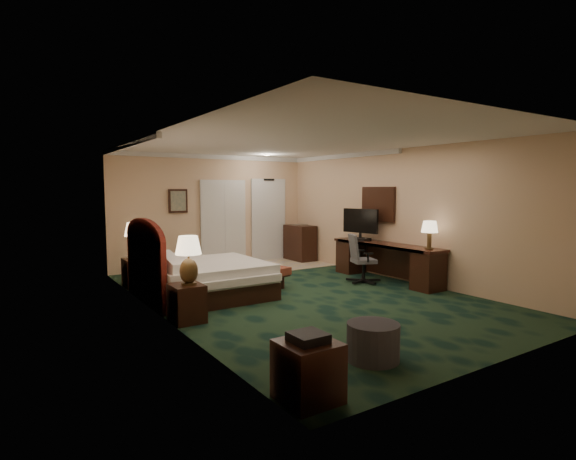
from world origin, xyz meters
TOP-DOWN VIEW (x-y plane):
  - floor at (0.00, 0.00)m, footprint 5.00×7.50m
  - ceiling at (0.00, 0.00)m, footprint 5.00×7.50m
  - wall_back at (0.00, 3.75)m, footprint 5.00×0.00m
  - wall_front at (0.00, -3.75)m, footprint 5.00×0.00m
  - wall_left at (-2.50, 0.00)m, footprint 0.00×7.50m
  - wall_right at (2.50, 0.00)m, footprint 0.00×7.50m
  - crown_molding at (0.00, 0.00)m, footprint 5.00×7.50m
  - tile_patch at (0.90, 2.90)m, footprint 3.20×1.70m
  - headboard at (-2.44, 1.00)m, footprint 0.12×2.00m
  - entry_door at (1.55, 3.72)m, footprint 1.02×0.06m
  - closet_doors at (0.25, 3.71)m, footprint 1.20×0.06m
  - wall_art at (-0.90, 3.71)m, footprint 0.45×0.06m
  - wall_mirror at (2.46, 0.60)m, footprint 0.05×0.95m
  - bed at (-1.44, 0.76)m, footprint 1.92×1.78m
  - nightstand_near at (-2.27, -0.44)m, footprint 0.43×0.49m
  - nightstand_far at (-2.26, 2.31)m, footprint 0.43×0.50m
  - lamp_near at (-2.24, -0.47)m, footprint 0.42×0.42m
  - lamp_far at (-2.27, 2.31)m, footprint 0.39×0.39m
  - bed_bench at (-0.14, 1.08)m, footprint 0.66×1.23m
  - ottoman at (-1.07, -2.95)m, footprint 0.62×0.62m
  - side_table at (-2.22, -3.32)m, footprint 0.50×0.50m
  - desk at (2.19, 0.08)m, footprint 0.57×2.66m
  - tv at (2.16, 0.82)m, footprint 0.26×0.87m
  - desk_lamp at (2.20, -1.00)m, footprint 0.39×0.39m
  - desk_chair at (1.66, 0.16)m, footprint 0.73×0.71m
  - minibar at (2.21, 3.20)m, footprint 0.49×0.88m

SIDE VIEW (x-z plane):
  - floor at x=0.00m, z-range 0.00..0.00m
  - tile_patch at x=0.90m, z-range 0.00..0.01m
  - bed_bench at x=-0.14m, z-range 0.00..0.40m
  - ottoman at x=-1.07m, z-range 0.00..0.41m
  - nightstand_near at x=-2.27m, z-range 0.00..0.54m
  - side_table at x=-2.22m, z-range 0.00..0.54m
  - nightstand_far at x=-2.26m, z-range 0.00..0.54m
  - bed at x=-1.44m, z-range 0.00..0.61m
  - desk at x=2.19m, z-range 0.00..0.77m
  - minibar at x=2.21m, z-range 0.00..0.93m
  - desk_chair at x=1.66m, z-range 0.00..0.98m
  - headboard at x=-2.44m, z-range 0.00..1.40m
  - lamp_near at x=-2.24m, z-range 0.54..1.23m
  - lamp_far at x=-2.27m, z-range 0.54..1.24m
  - desk_lamp at x=2.20m, z-range 0.77..1.30m
  - entry_door at x=1.55m, z-range -0.04..2.14m
  - closet_doors at x=0.25m, z-range 0.00..2.10m
  - tv at x=2.16m, z-range 0.77..1.45m
  - wall_back at x=0.00m, z-range 0.00..2.70m
  - wall_front at x=0.00m, z-range 0.00..2.70m
  - wall_left at x=-2.50m, z-range 0.00..2.70m
  - wall_right at x=2.50m, z-range 0.00..2.70m
  - wall_mirror at x=2.46m, z-range 1.18..1.93m
  - wall_art at x=-0.90m, z-range 1.33..1.88m
  - crown_molding at x=0.00m, z-range 2.60..2.70m
  - ceiling at x=0.00m, z-range 2.70..2.70m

